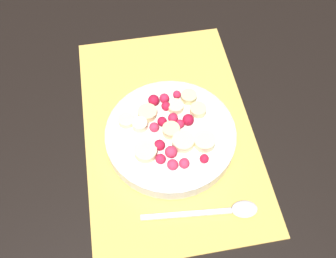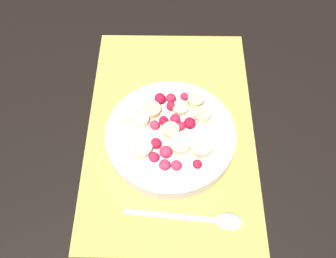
# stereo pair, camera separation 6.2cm
# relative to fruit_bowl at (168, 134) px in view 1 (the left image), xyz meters

# --- Properties ---
(ground_plane) EXTENTS (3.00, 3.00, 0.00)m
(ground_plane) POSITION_rel_fruit_bowl_xyz_m (0.03, -0.00, -0.02)
(ground_plane) COLOR black
(placemat) EXTENTS (0.46, 0.30, 0.01)m
(placemat) POSITION_rel_fruit_bowl_xyz_m (0.03, -0.00, -0.02)
(placemat) COLOR #E0B251
(placemat) RESTS_ON ground_plane
(fruit_bowl) EXTENTS (0.22, 0.22, 0.05)m
(fruit_bowl) POSITION_rel_fruit_bowl_xyz_m (0.00, 0.00, 0.00)
(fruit_bowl) COLOR silver
(fruit_bowl) RESTS_ON placemat
(spoon) EXTENTS (0.04, 0.18, 0.01)m
(spoon) POSITION_rel_fruit_bowl_xyz_m (-0.14, -0.06, -0.02)
(spoon) COLOR silver
(spoon) RESTS_ON placemat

